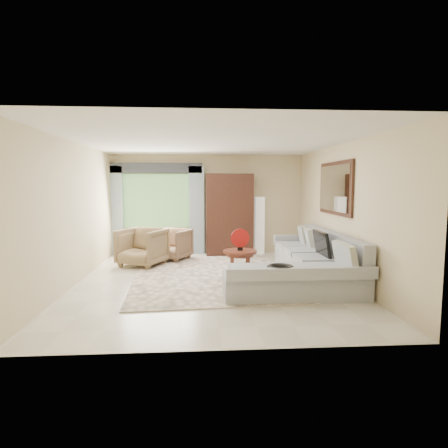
{
  "coord_description": "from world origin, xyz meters",
  "views": [
    {
      "loc": [
        -0.25,
        -6.94,
        1.82
      ],
      "look_at": [
        0.25,
        0.35,
        1.05
      ],
      "focal_mm": 30.0,
      "sensor_mm": 36.0,
      "label": 1
    }
  ],
  "objects": [
    {
      "name": "area_rug",
      "position": [
        -0.01,
        0.38,
        0.01
      ],
      "size": [
        3.24,
        4.18,
        0.02
      ],
      "primitive_type": "cube",
      "rotation": [
        0.0,
        0.0,
        0.06
      ],
      "color": "#F7DCC3",
      "rests_on": "ground"
    },
    {
      "name": "armchair_left",
      "position": [
        -1.52,
        1.46,
        0.42
      ],
      "size": [
        1.21,
        1.22,
        0.84
      ],
      "primitive_type": "imported",
      "rotation": [
        0.0,
        0.0,
        -0.43
      ],
      "color": "#937850",
      "rests_on": "ground"
    },
    {
      "name": "potted_plant",
      "position": [
        -2.15,
        2.72,
        0.28
      ],
      "size": [
        0.63,
        0.59,
        0.56
      ],
      "primitive_type": "imported",
      "rotation": [
        0.0,
        0.0,
        0.35
      ],
      "color": "#999999",
      "rests_on": "ground"
    },
    {
      "name": "curtain_left",
      "position": [
        -2.4,
        2.88,
        1.15
      ],
      "size": [
        0.4,
        0.08,
        2.3
      ],
      "primitive_type": "cube",
      "color": "#9EB7CC",
      "rests_on": "ground"
    },
    {
      "name": "ground",
      "position": [
        0.0,
        0.0,
        0.0
      ],
      "size": [
        6.0,
        6.0,
        0.0
      ],
      "primitive_type": "plane",
      "color": "silver",
      "rests_on": "ground"
    },
    {
      "name": "coffee_table",
      "position": [
        0.51,
        -0.22,
        0.33
      ],
      "size": [
        0.62,
        0.62,
        0.62
      ],
      "rotation": [
        0.0,
        0.0,
        -0.16
      ],
      "color": "#4E2214",
      "rests_on": "ground"
    },
    {
      "name": "wall_mirror",
      "position": [
        2.46,
        0.35,
        1.75
      ],
      "size": [
        0.05,
        1.7,
        1.05
      ],
      "color": "black",
      "rests_on": "wall_right"
    },
    {
      "name": "floor_lamp",
      "position": [
        1.35,
        2.78,
        0.75
      ],
      "size": [
        0.24,
        0.24,
        1.5
      ],
      "primitive_type": "cube",
      "color": "silver",
      "rests_on": "ground"
    },
    {
      "name": "valance",
      "position": [
        -1.35,
        2.9,
        2.25
      ],
      "size": [
        2.4,
        0.12,
        0.26
      ],
      "primitive_type": "cube",
      "color": "#1E232D",
      "rests_on": "wall_back"
    },
    {
      "name": "window",
      "position": [
        -1.35,
        2.97,
        1.4
      ],
      "size": [
        1.8,
        0.04,
        1.4
      ],
      "primitive_type": "cube",
      "color": "#669E59",
      "rests_on": "wall_back"
    },
    {
      "name": "armoire",
      "position": [
        0.55,
        2.72,
        1.05
      ],
      "size": [
        1.2,
        0.55,
        2.1
      ],
      "primitive_type": "cube",
      "color": "black",
      "rests_on": "ground"
    },
    {
      "name": "armchair_right",
      "position": [
        -0.93,
        2.11,
        0.38
      ],
      "size": [
        1.1,
        1.11,
        0.76
      ],
      "primitive_type": "imported",
      "rotation": [
        0.0,
        0.0,
        -0.47
      ],
      "color": "olive",
      "rests_on": "ground"
    },
    {
      "name": "curtain_right",
      "position": [
        -0.3,
        2.88,
        1.15
      ],
      "size": [
        0.4,
        0.08,
        2.3
      ],
      "primitive_type": "cube",
      "color": "#9EB7CC",
      "rests_on": "ground"
    },
    {
      "name": "sectional_sofa",
      "position": [
        1.78,
        -0.18,
        0.28
      ],
      "size": [
        2.3,
        3.46,
        0.9
      ],
      "color": "#A9ADB2",
      "rests_on": "ground"
    },
    {
      "name": "tv_screen",
      "position": [
        2.05,
        -0.17,
        0.72
      ],
      "size": [
        0.14,
        0.74,
        0.48
      ],
      "primitive_type": "cube",
      "rotation": [
        0.0,
        -0.17,
        0.0
      ],
      "color": "black",
      "rests_on": "sectional_sofa"
    },
    {
      "name": "garden_hose",
      "position": [
        1.0,
        -1.38,
        0.55
      ],
      "size": [
        0.43,
        0.43,
        0.09
      ],
      "primitive_type": "torus",
      "color": "black",
      "rests_on": "sectional_sofa"
    },
    {
      "name": "red_disc",
      "position": [
        0.51,
        -0.22,
        0.85
      ],
      "size": [
        0.34,
        0.03,
        0.34
      ],
      "primitive_type": "cylinder",
      "rotation": [
        1.57,
        0.0,
        0.02
      ],
      "color": "#A51210",
      "rests_on": "coffee_table"
    }
  ]
}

